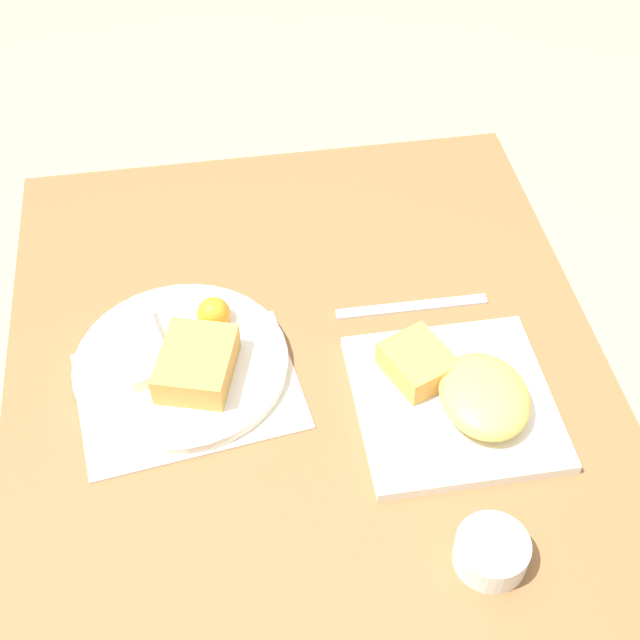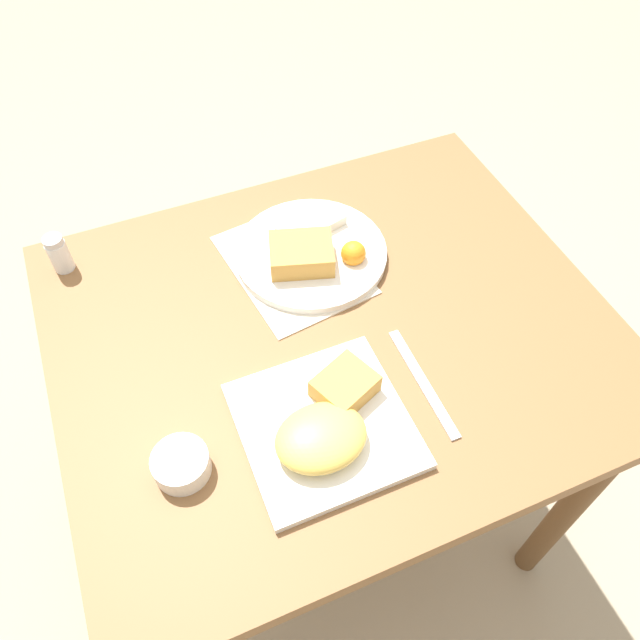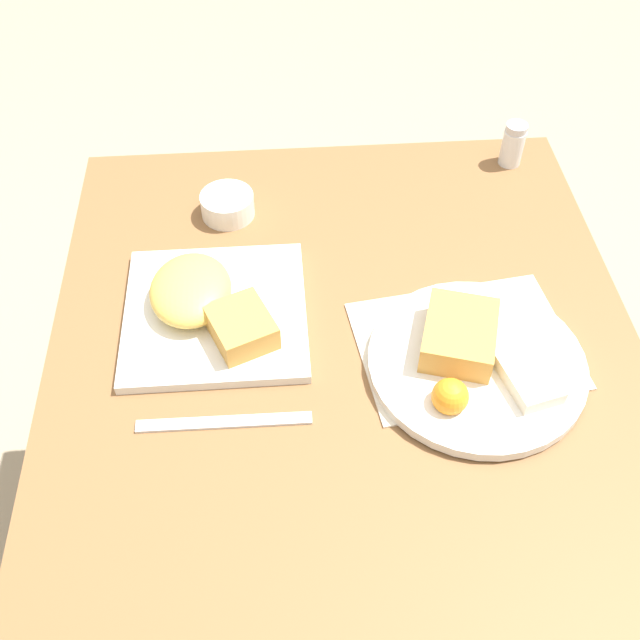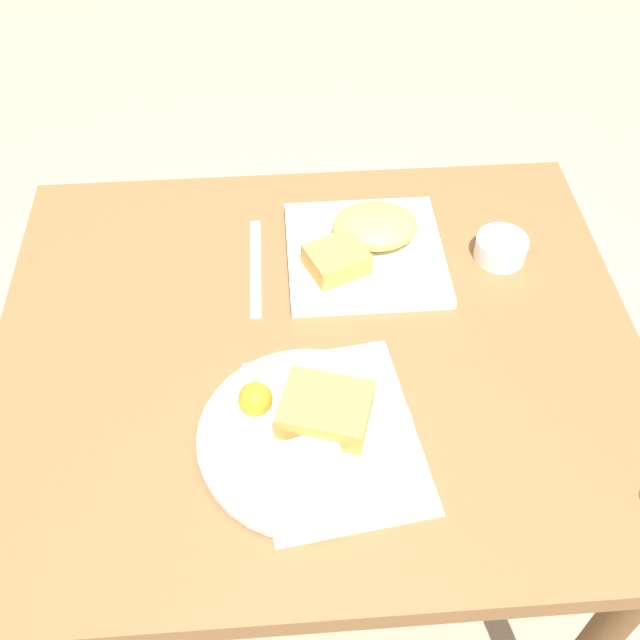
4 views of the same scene
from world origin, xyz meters
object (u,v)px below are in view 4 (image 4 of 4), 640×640
Objects in this scene: butter_knife at (256,267)px; plate_oval_far at (307,431)px; sauce_ramekin at (501,248)px; plate_square_near at (365,244)px.

plate_oval_far is at bearing 11.62° from butter_knife.
plate_oval_far is 0.44m from sauce_ramekin.
plate_square_near is at bearing 97.16° from butter_knife.
sauce_ramekin is at bearing -135.81° from plate_oval_far.
sauce_ramekin is 0.38m from butter_knife.
plate_square_near is 0.17m from butter_knife.
sauce_ramekin is at bearing 90.32° from butter_knife.
plate_oval_far is (0.11, 0.33, -0.00)m from plate_square_near.
butter_knife is (0.06, -0.31, -0.02)m from plate_oval_far.
plate_oval_far reaches higher than sauce_ramekin.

